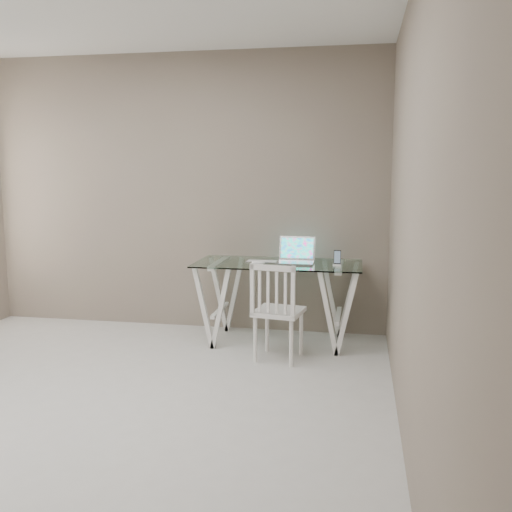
# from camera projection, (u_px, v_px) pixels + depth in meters

# --- Properties ---
(room) EXTENTS (4.50, 4.52, 2.71)m
(room) POSITION_uv_depth(u_px,v_px,m) (61.00, 148.00, 3.43)
(room) COLOR #B3B1AC
(room) RESTS_ON ground
(desk) EXTENTS (1.50, 0.70, 0.75)m
(desk) POSITION_uv_depth(u_px,v_px,m) (278.00, 302.00, 5.22)
(desk) COLOR silver
(desk) RESTS_ON ground
(chair) EXTENTS (0.44, 0.44, 0.83)m
(chair) POSITION_uv_depth(u_px,v_px,m) (276.00, 307.00, 4.69)
(chair) COLOR silver
(chair) RESTS_ON ground
(laptop) EXTENTS (0.33, 0.30, 0.23)m
(laptop) POSITION_uv_depth(u_px,v_px,m) (296.00, 256.00, 5.18)
(laptop) COLOR #B8B8BC
(laptop) RESTS_ON desk
(keyboard) EXTENTS (0.29, 0.12, 0.01)m
(keyboard) POSITION_uv_depth(u_px,v_px,m) (262.00, 261.00, 5.22)
(keyboard) COLOR silver
(keyboard) RESTS_ON desk
(mouse) EXTENTS (0.12, 0.07, 0.04)m
(mouse) POSITION_uv_depth(u_px,v_px,m) (258.00, 263.00, 5.05)
(mouse) COLOR silver
(mouse) RESTS_ON desk
(phone_dock) EXTENTS (0.07, 0.07, 0.14)m
(phone_dock) POSITION_uv_depth(u_px,v_px,m) (337.00, 262.00, 5.00)
(phone_dock) COLOR white
(phone_dock) RESTS_ON desk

